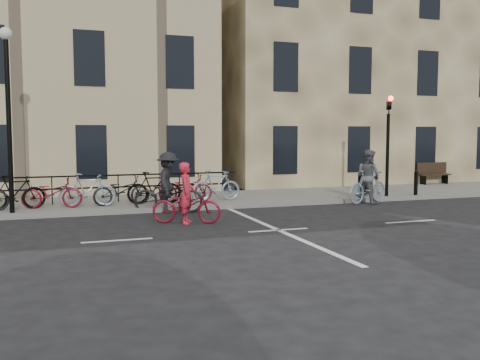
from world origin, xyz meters
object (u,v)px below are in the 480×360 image
object	(u,v)px
cyclist_pink	(187,202)
cyclist_grey	(368,182)
cyclist_dark	(168,189)
traffic_light	(388,133)
lamp_post	(8,97)
bench	(433,172)

from	to	relation	value
cyclist_pink	cyclist_grey	distance (m)	7.28
cyclist_pink	cyclist_dark	bearing A→B (deg)	24.37
traffic_light	lamp_post	world-z (taller)	lamp_post
bench	cyclist_dark	xyz separation A→B (m)	(-13.01, -3.83, 0.07)
bench	traffic_light	bearing A→B (deg)	-144.75
cyclist_pink	cyclist_grey	world-z (taller)	cyclist_grey
lamp_post	cyclist_grey	xyz separation A→B (m)	(11.55, -0.60, -2.73)
cyclist_pink	cyclist_dark	world-z (taller)	cyclist_dark
traffic_light	cyclist_grey	bearing A→B (deg)	-154.77
lamp_post	cyclist_grey	bearing A→B (deg)	-2.97
traffic_light	bench	xyz separation A→B (m)	(4.80, 3.39, -1.78)
traffic_light	cyclist_dark	size ratio (longest dim) A/B	1.74
bench	cyclist_dark	size ratio (longest dim) A/B	0.71
traffic_light	cyclist_grey	world-z (taller)	traffic_light
cyclist_pink	bench	bearing A→B (deg)	-42.75
cyclist_grey	cyclist_dark	world-z (taller)	same
cyclist_pink	cyclist_dark	distance (m)	2.12
cyclist_dark	bench	bearing A→B (deg)	-54.65
cyclist_grey	cyclist_dark	size ratio (longest dim) A/B	0.90
traffic_light	cyclist_pink	world-z (taller)	traffic_light
cyclist_grey	cyclist_dark	bearing A→B (deg)	69.72
lamp_post	cyclist_pink	distance (m)	6.01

